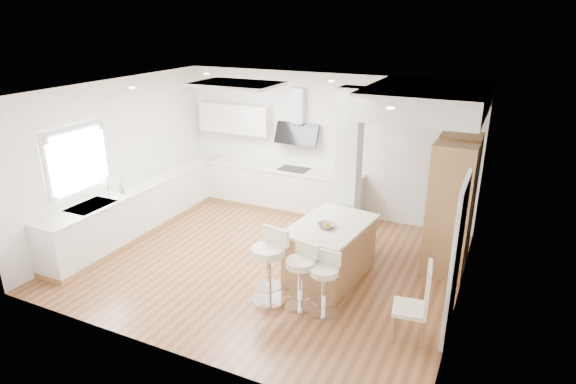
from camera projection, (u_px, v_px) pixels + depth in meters
The scene contains 18 objects.
ground at pixel (266, 261), 7.96m from camera, with size 6.00×6.00×0.00m, color #945D37.
ceiling at pixel (266, 261), 7.96m from camera, with size 6.00×5.00×0.02m, color white.
wall_back at pixel (323, 144), 9.59m from camera, with size 6.00×0.04×2.80m, color white.
wall_left at pixel (117, 158), 8.67m from camera, with size 0.04×5.00×2.80m, color white.
wall_right at pixel (468, 214), 6.27m from camera, with size 0.04×5.00×2.80m, color white.
skylight at pixel (237, 84), 7.81m from camera, with size 4.10×2.10×0.06m.
window_left at pixel (77, 155), 7.78m from camera, with size 0.06×1.28×1.07m.
doorway_right at pixel (456, 261), 5.91m from camera, with size 0.05×1.00×2.10m.
counter_left at pixel (145, 205), 9.07m from camera, with size 0.63×4.50×1.35m.
counter_back at pixel (276, 176), 9.96m from camera, with size 3.62×0.63×2.50m.
pillar at pixel (348, 173), 7.85m from camera, with size 0.35×0.35×2.80m.
soffit at pixel (426, 100), 7.40m from camera, with size 1.78×2.20×0.40m.
oven_column at pixel (452, 203), 7.56m from camera, with size 0.63×1.21×2.10m.
peninsula at pixel (330, 250), 7.35m from camera, with size 1.16×1.59×0.97m.
bar_stool_a at pixel (269, 263), 6.67m from camera, with size 0.58×0.58×1.08m.
bar_stool_b at pixel (301, 273), 6.55m from camera, with size 0.50×0.50×0.94m.
bar_stool_c at pixel (325, 281), 6.42m from camera, with size 0.42×0.42×0.89m.
dining_chair at pixel (419, 301), 5.86m from camera, with size 0.47×0.47×1.06m.
Camera 1 is at (3.34, -6.23, 3.85)m, focal length 30.00 mm.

